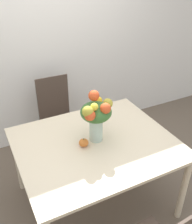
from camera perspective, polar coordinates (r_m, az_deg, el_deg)
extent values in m
plane|color=brown|center=(2.94, -0.09, -18.69)|extent=(12.00, 12.00, 0.00)
cube|color=white|center=(3.34, -11.32, 14.91)|extent=(8.00, 0.06, 2.70)
cube|color=beige|center=(2.41, -0.10, -6.86)|extent=(1.41, 1.19, 0.03)
cylinder|color=beige|center=(2.66, 18.52, -15.65)|extent=(0.06, 0.06, 0.75)
cylinder|color=beige|center=(2.92, -16.64, -10.34)|extent=(0.06, 0.06, 0.75)
cylinder|color=beige|center=(3.28, 5.84, -3.95)|extent=(0.06, 0.06, 0.75)
cylinder|color=#B2CCBC|center=(2.36, 0.00, -3.64)|extent=(0.12, 0.12, 0.24)
cylinder|color=silver|center=(2.41, 0.00, -5.17)|extent=(0.11, 0.11, 0.08)
cylinder|color=#38662D|center=(2.35, 0.52, -2.75)|extent=(0.01, 0.01, 0.29)
cylinder|color=#38662D|center=(2.36, -0.09, -2.58)|extent=(0.01, 0.01, 0.29)
cylinder|color=#38662D|center=(2.35, -0.58, -2.84)|extent=(0.01, 0.01, 0.29)
cylinder|color=#38662D|center=(2.33, -0.27, -3.19)|extent=(0.01, 0.00, 0.29)
cylinder|color=#38662D|center=(2.33, 0.42, -3.13)|extent=(0.00, 0.00, 0.29)
ellipsoid|color=#38662D|center=(2.27, 0.00, 0.00)|extent=(0.28, 0.28, 0.17)
sphere|color=#AD9E33|center=(2.34, 2.56, 1.87)|extent=(0.09, 0.09, 0.09)
sphere|color=#D64C23|center=(2.18, 2.07, 0.80)|extent=(0.09, 0.09, 0.09)
sphere|color=#D64C23|center=(2.13, -1.35, -0.72)|extent=(0.09, 0.09, 0.09)
sphere|color=#AD9E33|center=(2.12, -1.78, 0.06)|extent=(0.10, 0.10, 0.10)
sphere|color=yellow|center=(2.15, -0.37, 1.14)|extent=(0.07, 0.07, 0.07)
sphere|color=yellow|center=(2.33, 0.31, 2.41)|extent=(0.09, 0.09, 0.09)
sphere|color=#D64C23|center=(2.21, -0.48, 3.59)|extent=(0.10, 0.10, 0.10)
ellipsoid|color=orange|center=(2.34, -2.70, -6.67)|extent=(0.09, 0.09, 0.07)
cylinder|color=brown|center=(2.32, -2.72, -5.94)|extent=(0.01, 0.01, 0.02)
cube|color=#47382D|center=(3.26, -7.85, -2.70)|extent=(0.43, 0.43, 0.02)
cylinder|color=#47382D|center=(3.23, -9.44, -8.31)|extent=(0.04, 0.04, 0.44)
cylinder|color=#47382D|center=(3.31, -3.81, -6.78)|extent=(0.04, 0.04, 0.44)
cylinder|color=#47382D|center=(3.50, -11.13, -5.07)|extent=(0.04, 0.04, 0.44)
cylinder|color=#47382D|center=(3.57, -5.90, -3.74)|extent=(0.04, 0.04, 0.44)
cube|color=#47382D|center=(3.29, -9.34, 3.18)|extent=(0.40, 0.02, 0.55)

